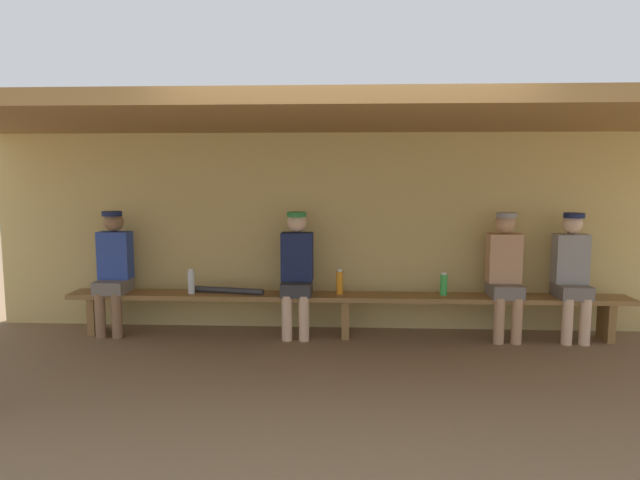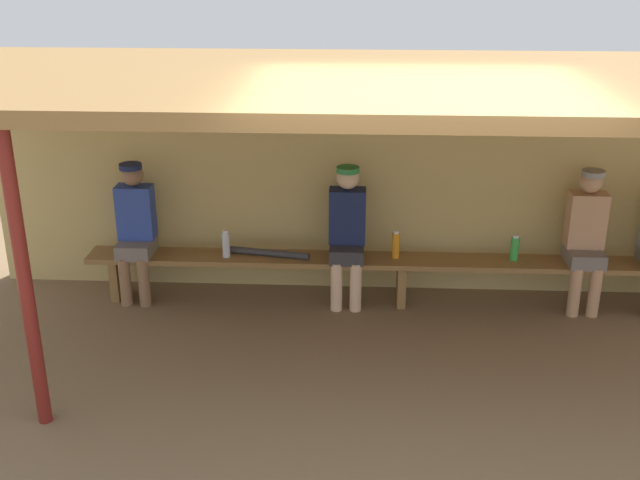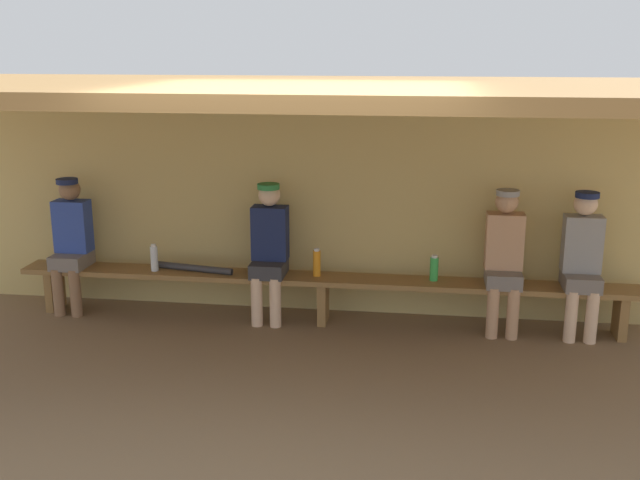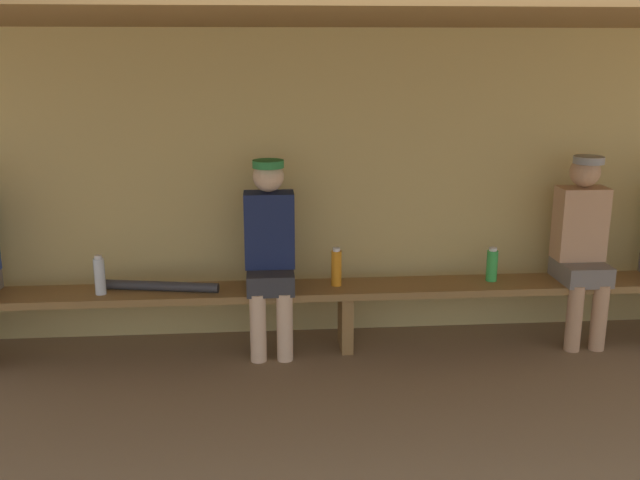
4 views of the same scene
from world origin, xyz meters
name	(u,v)px [view 3 (image 3 of 4)]	position (x,y,z in m)	size (l,w,h in m)	color
ground_plane	(296,393)	(0.00, 0.00, 0.00)	(24.00, 24.00, 0.00)	brown
back_wall	(329,202)	(0.00, 2.00, 1.10)	(8.00, 0.20, 2.20)	tan
dugout_roof	(309,91)	(0.00, 0.70, 2.26)	(8.00, 2.80, 0.12)	olive
bench	(323,284)	(0.00, 1.55, 0.39)	(6.00, 0.36, 0.46)	olive
player_in_white	(582,257)	(2.37, 1.55, 0.75)	(0.34, 0.42, 1.34)	slate
player_middle	(269,246)	(-0.52, 1.55, 0.75)	(0.34, 0.42, 1.34)	#333338
player_leftmost	(71,238)	(-2.53, 1.55, 0.75)	(0.34, 0.42, 1.34)	slate
player_with_sunglasses	(504,254)	(1.68, 1.55, 0.75)	(0.34, 0.42, 1.34)	slate
water_bottle_clear	(434,268)	(1.05, 1.58, 0.58)	(0.08, 0.08, 0.25)	green
water_bottle_blue	(154,258)	(-1.67, 1.51, 0.59)	(0.07, 0.07, 0.27)	silver
water_bottle_green	(317,263)	(-0.07, 1.57, 0.59)	(0.07, 0.07, 0.27)	orange
baseball_bat	(195,268)	(-1.27, 1.55, 0.49)	(0.07, 0.07, 0.80)	#333338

